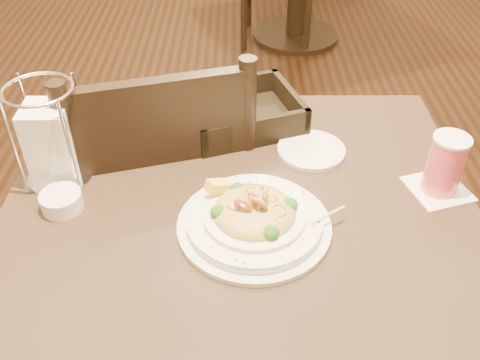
{
  "coord_description": "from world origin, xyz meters",
  "views": [
    {
      "loc": [
        -0.0,
        -0.71,
        1.4
      ],
      "look_at": [
        0.0,
        0.02,
        0.8
      ],
      "focal_mm": 40.0,
      "sensor_mm": 36.0,
      "label": 1
    }
  ],
  "objects_px": {
    "napkin_caddy": "(51,141)",
    "dining_chair_near": "(164,200)",
    "main_table": "(240,299)",
    "side_plate": "(311,150)",
    "butter_ramekin": "(62,201)",
    "bread_basket": "(242,115)",
    "drink_glass": "(445,165)",
    "pasta_bowl": "(254,217)"
  },
  "relations": [
    {
      "from": "napkin_caddy",
      "to": "dining_chair_near",
      "type": "bearing_deg",
      "value": 47.17
    },
    {
      "from": "main_table",
      "to": "side_plate",
      "type": "bearing_deg",
      "value": 54.26
    },
    {
      "from": "side_plate",
      "to": "butter_ramekin",
      "type": "distance_m",
      "value": 0.52
    },
    {
      "from": "bread_basket",
      "to": "butter_ramekin",
      "type": "bearing_deg",
      "value": -139.7
    },
    {
      "from": "dining_chair_near",
      "to": "bread_basket",
      "type": "distance_m",
      "value": 0.32
    },
    {
      "from": "drink_glass",
      "to": "napkin_caddy",
      "type": "bearing_deg",
      "value": 176.76
    },
    {
      "from": "dining_chair_near",
      "to": "bread_basket",
      "type": "height_order",
      "value": "dining_chair_near"
    },
    {
      "from": "pasta_bowl",
      "to": "side_plate",
      "type": "bearing_deg",
      "value": 60.97
    },
    {
      "from": "napkin_caddy",
      "to": "butter_ramekin",
      "type": "xyz_separation_m",
      "value": [
        0.03,
        -0.09,
        -0.07
      ]
    },
    {
      "from": "bread_basket",
      "to": "napkin_caddy",
      "type": "relative_size",
      "value": 1.45
    },
    {
      "from": "side_plate",
      "to": "butter_ramekin",
      "type": "xyz_separation_m",
      "value": [
        -0.49,
        -0.18,
        0.01
      ]
    },
    {
      "from": "dining_chair_near",
      "to": "butter_ramekin",
      "type": "height_order",
      "value": "dining_chair_near"
    },
    {
      "from": "dining_chair_near",
      "to": "drink_glass",
      "type": "bearing_deg",
      "value": 143.47
    },
    {
      "from": "dining_chair_near",
      "to": "butter_ramekin",
      "type": "bearing_deg",
      "value": 47.49
    },
    {
      "from": "napkin_caddy",
      "to": "side_plate",
      "type": "xyz_separation_m",
      "value": [
        0.51,
        0.08,
        -0.08
      ]
    },
    {
      "from": "drink_glass",
      "to": "butter_ramekin",
      "type": "distance_m",
      "value": 0.72
    },
    {
      "from": "main_table",
      "to": "butter_ramekin",
      "type": "relative_size",
      "value": 11.64
    },
    {
      "from": "pasta_bowl",
      "to": "butter_ramekin",
      "type": "height_order",
      "value": "pasta_bowl"
    },
    {
      "from": "main_table",
      "to": "drink_glass",
      "type": "bearing_deg",
      "value": 12.63
    },
    {
      "from": "main_table",
      "to": "drink_glass",
      "type": "height_order",
      "value": "drink_glass"
    },
    {
      "from": "dining_chair_near",
      "to": "side_plate",
      "type": "distance_m",
      "value": 0.43
    },
    {
      "from": "main_table",
      "to": "side_plate",
      "type": "relative_size",
      "value": 6.21
    },
    {
      "from": "dining_chair_near",
      "to": "napkin_caddy",
      "type": "relative_size",
      "value": 4.5
    },
    {
      "from": "main_table",
      "to": "dining_chair_near",
      "type": "distance_m",
      "value": 0.37
    },
    {
      "from": "pasta_bowl",
      "to": "bread_basket",
      "type": "xyz_separation_m",
      "value": [
        -0.02,
        0.34,
        -0.0
      ]
    },
    {
      "from": "pasta_bowl",
      "to": "napkin_caddy",
      "type": "distance_m",
      "value": 0.42
    },
    {
      "from": "napkin_caddy",
      "to": "butter_ramekin",
      "type": "distance_m",
      "value": 0.12
    },
    {
      "from": "main_table",
      "to": "butter_ramekin",
      "type": "distance_m",
      "value": 0.41
    },
    {
      "from": "bread_basket",
      "to": "napkin_caddy",
      "type": "bearing_deg",
      "value": -152.03
    },
    {
      "from": "dining_chair_near",
      "to": "napkin_caddy",
      "type": "xyz_separation_m",
      "value": [
        -0.17,
        -0.18,
        0.31
      ]
    },
    {
      "from": "dining_chair_near",
      "to": "pasta_bowl",
      "type": "relative_size",
      "value": 3.07
    },
    {
      "from": "drink_glass",
      "to": "main_table",
      "type": "bearing_deg",
      "value": -167.37
    },
    {
      "from": "dining_chair_near",
      "to": "napkin_caddy",
      "type": "distance_m",
      "value": 0.4
    },
    {
      "from": "side_plate",
      "to": "main_table",
      "type": "bearing_deg",
      "value": -125.74
    },
    {
      "from": "butter_ramekin",
      "to": "drink_glass",
      "type": "bearing_deg",
      "value": 3.99
    },
    {
      "from": "drink_glass",
      "to": "napkin_caddy",
      "type": "distance_m",
      "value": 0.75
    },
    {
      "from": "main_table",
      "to": "napkin_caddy",
      "type": "relative_size",
      "value": 4.35
    },
    {
      "from": "main_table",
      "to": "bread_basket",
      "type": "relative_size",
      "value": 3.0
    },
    {
      "from": "napkin_caddy",
      "to": "main_table",
      "type": "bearing_deg",
      "value": -19.74
    },
    {
      "from": "bread_basket",
      "to": "side_plate",
      "type": "distance_m",
      "value": 0.19
    },
    {
      "from": "main_table",
      "to": "pasta_bowl",
      "type": "distance_m",
      "value": 0.25
    },
    {
      "from": "dining_chair_near",
      "to": "drink_glass",
      "type": "distance_m",
      "value": 0.68
    }
  ]
}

